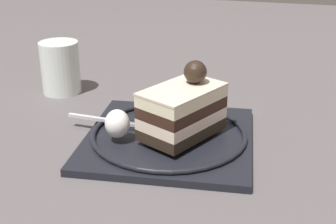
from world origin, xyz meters
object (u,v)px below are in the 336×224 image
at_px(dessert_plate, 168,136).
at_px(whipped_cream_dollop, 117,124).
at_px(drink_glass_near, 61,69).
at_px(fork, 106,120).
at_px(cake_slice, 183,109).

bearing_deg(dessert_plate, whipped_cream_dollop, -149.96).
height_order(whipped_cream_dollop, drink_glass_near, drink_glass_near).
bearing_deg(dessert_plate, fork, 175.64).
distance_m(dessert_plate, fork, 0.10).
distance_m(dessert_plate, cake_slice, 0.05).
xyz_separation_m(dessert_plate, whipped_cream_dollop, (-0.06, -0.04, 0.03)).
bearing_deg(cake_slice, dessert_plate, 174.68).
bearing_deg(fork, dessert_plate, -4.36).
relative_size(dessert_plate, drink_glass_near, 2.74).
xyz_separation_m(cake_slice, drink_glass_near, (-0.27, 0.15, -0.01)).
height_order(dessert_plate, cake_slice, cake_slice).
bearing_deg(cake_slice, whipped_cream_dollop, -158.00).
bearing_deg(cake_slice, fork, 175.47).
height_order(cake_slice, fork, cake_slice).
distance_m(fork, drink_glass_near, 0.20).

